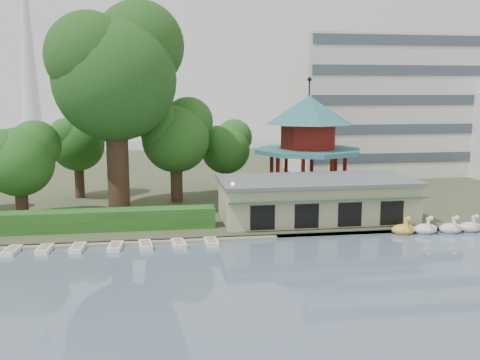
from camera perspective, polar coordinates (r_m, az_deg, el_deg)
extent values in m
plane|color=slate|center=(30.02, 1.45, -15.22)|extent=(220.00, 220.00, 0.00)
cube|color=#424930|center=(79.96, -5.09, 0.50)|extent=(220.00, 70.00, 0.40)
cube|color=gray|center=(46.11, -2.34, -6.16)|extent=(220.00, 0.60, 0.30)
cube|color=gray|center=(46.32, -17.34, -6.55)|extent=(34.00, 1.60, 0.24)
cube|color=#B1AD87|center=(52.09, 8.07, -2.11)|extent=(18.00, 8.00, 3.60)
cube|color=#595B5E|center=(51.74, 8.12, 0.00)|extent=(18.60, 8.60, 0.30)
cube|color=#194C2D|center=(47.92, 9.56, -2.18)|extent=(18.00, 1.59, 0.45)
cylinder|color=#B1AD87|center=(62.29, 7.17, -1.33)|extent=(10.40, 10.40, 1.20)
cylinder|color=#2A6B6E|center=(61.58, 7.27, 3.11)|extent=(12.40, 12.40, 0.50)
cylinder|color=maroon|center=(61.43, 7.30, 4.64)|extent=(6.40, 6.40, 2.80)
cone|color=#2A6B6E|center=(61.26, 7.36, 7.44)|extent=(10.00, 10.00, 3.20)
cylinder|color=black|center=(61.22, 7.41, 9.78)|extent=(0.16, 0.16, 1.80)
cube|color=silver|center=(84.41, 15.85, 7.61)|extent=(30.00, 14.00, 20.00)
cone|color=silver|center=(171.84, -21.84, 14.58)|extent=(6.00, 6.00, 60.00)
cube|color=#275D1D|center=(49.72, -20.28, -4.23)|extent=(30.00, 2.00, 1.80)
cylinder|color=black|center=(47.39, -0.78, -2.92)|extent=(0.12, 0.12, 4.00)
sphere|color=beige|center=(46.98, -0.79, -0.42)|extent=(0.36, 0.36, 0.36)
cylinder|color=#3A281C|center=(55.43, -12.92, 2.17)|extent=(2.19, 2.19, 10.73)
sphere|color=#214C19|center=(55.03, -13.22, 10.40)|extent=(12.19, 12.19, 12.19)
sphere|color=#214C19|center=(56.91, -10.69, 13.90)|extent=(9.14, 9.14, 9.14)
sphere|color=#214C19|center=(54.12, -15.72, 12.59)|extent=(8.53, 8.53, 8.53)
cylinder|color=#3A281C|center=(55.36, -22.27, -1.59)|extent=(1.18, 1.18, 4.46)
sphere|color=#275D1D|center=(54.87, -22.49, 1.79)|extent=(6.58, 6.58, 6.58)
sphere|color=#275D1D|center=(55.38, -21.02, 3.43)|extent=(4.93, 4.93, 4.93)
sphere|color=#275D1D|center=(54.43, -23.89, 2.59)|extent=(4.61, 4.61, 4.61)
cylinder|color=#3A281C|center=(59.62, -6.79, 0.37)|extent=(1.33, 1.33, 5.65)
sphere|color=#275D1D|center=(59.11, -6.87, 4.37)|extent=(7.38, 7.38, 7.38)
sphere|color=#275D1D|center=(60.15, -5.53, 6.20)|extent=(5.54, 5.54, 5.54)
sphere|color=#275D1D|center=(58.26, -8.15, 5.38)|extent=(5.17, 5.17, 5.17)
cylinder|color=#3A281C|center=(64.13, -1.54, 0.45)|extent=(1.05, 1.05, 4.30)
sphere|color=#275D1D|center=(63.71, -1.55, 3.28)|extent=(5.81, 5.81, 5.81)
sphere|color=#275D1D|center=(64.59, -0.63, 4.59)|extent=(4.36, 4.36, 4.36)
sphere|color=#275D1D|center=(62.93, -2.41, 3.98)|extent=(4.07, 4.07, 4.07)
cylinder|color=#3A281C|center=(64.25, -16.76, 0.37)|extent=(1.08, 1.08, 4.96)
sphere|color=#275D1D|center=(63.80, -16.92, 3.63)|extent=(6.01, 6.01, 6.01)
sphere|color=#275D1D|center=(64.41, -15.81, 5.15)|extent=(4.51, 4.51, 4.51)
sphere|color=#275D1D|center=(63.29, -17.98, 4.44)|extent=(4.21, 4.21, 4.21)
ellipsoid|color=#EAB944|center=(50.05, 17.02, -5.09)|extent=(2.16, 1.44, 0.99)
cylinder|color=#EAB944|center=(49.44, 17.33, -4.62)|extent=(0.26, 0.79, 1.29)
sphere|color=#EAB944|center=(49.03, 17.52, -3.97)|extent=(0.44, 0.44, 0.44)
ellipsoid|color=white|center=(50.84, 19.16, -4.97)|extent=(2.16, 1.44, 0.99)
cylinder|color=white|center=(50.24, 19.48, -4.51)|extent=(0.26, 0.79, 1.29)
sphere|color=white|center=(49.84, 19.69, -3.87)|extent=(0.44, 0.44, 0.44)
ellipsoid|color=silver|center=(51.85, 21.56, -4.84)|extent=(2.16, 1.44, 0.99)
cylinder|color=silver|center=(51.26, 21.90, -4.39)|extent=(0.26, 0.79, 1.29)
sphere|color=silver|center=(50.87, 22.12, -3.75)|extent=(0.44, 0.44, 0.44)
ellipsoid|color=silver|center=(52.97, 23.34, -4.66)|extent=(2.16, 1.44, 0.99)
cylinder|color=silver|center=(52.39, 23.70, -4.21)|extent=(0.26, 0.79, 1.29)
sphere|color=silver|center=(52.00, 23.92, -3.59)|extent=(0.44, 0.44, 0.44)
cube|color=white|center=(45.94, -23.19, -6.95)|extent=(1.24, 2.40, 0.36)
cube|color=white|center=(45.50, -20.11, -6.91)|extent=(1.17, 2.37, 0.36)
cube|color=white|center=(44.96, -16.92, -6.94)|extent=(1.18, 2.37, 0.36)
cube|color=white|center=(44.55, -13.15, -6.92)|extent=(1.20, 2.38, 0.36)
cube|color=white|center=(44.48, -10.04, -6.84)|extent=(1.24, 2.39, 0.36)
cube|color=white|center=(44.50, -6.54, -6.75)|extent=(1.33, 2.42, 0.36)
cube|color=white|center=(44.76, -3.08, -6.60)|extent=(1.13, 2.35, 0.36)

